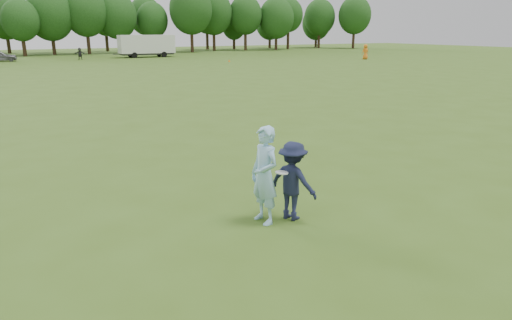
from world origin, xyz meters
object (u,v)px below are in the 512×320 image
at_px(player_far_c, 365,52).
at_px(field_cone, 229,61).
at_px(cargo_trailer, 147,45).
at_px(defender, 293,181).
at_px(thrower, 265,175).
at_px(player_far_d, 80,54).

distance_m(player_far_c, field_cone, 19.22).
bearing_deg(cargo_trailer, field_cone, -66.81).
bearing_deg(player_far_c, defender, 58.06).
distance_m(thrower, cargo_trailer, 62.55).
height_order(field_cone, cargo_trailer, cargo_trailer).
distance_m(defender, field_cone, 50.37).
height_order(player_far_d, cargo_trailer, cargo_trailer).
distance_m(thrower, field_cone, 50.51).
bearing_deg(thrower, defender, 72.07).
height_order(defender, player_far_c, player_far_c).
bearing_deg(defender, player_far_c, -69.45).
xyz_separation_m(player_far_c, cargo_trailer, (-25.05, 19.37, 0.77)).
height_order(player_far_c, cargo_trailer, cargo_trailer).
height_order(thrower, cargo_trailer, cargo_trailer).
bearing_deg(player_far_c, cargo_trailer, -26.39).
bearing_deg(cargo_trailer, defender, -103.00).
bearing_deg(field_cone, player_far_c, -13.48).
bearing_deg(field_cone, defender, -113.95).
relative_size(thrower, defender, 1.22).
distance_m(player_far_c, cargo_trailer, 31.67).
xyz_separation_m(thrower, player_far_d, (5.03, 59.36, -0.24)).
xyz_separation_m(thrower, defender, (0.62, -0.13, -0.19)).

